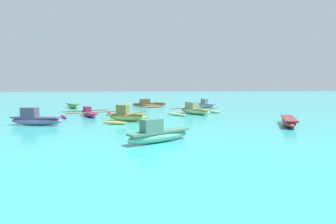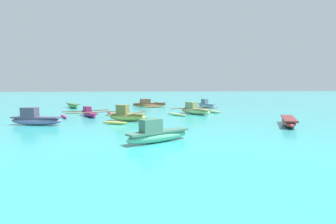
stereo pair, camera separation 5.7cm
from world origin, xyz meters
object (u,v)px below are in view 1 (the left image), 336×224
moored_boat_6 (206,105)px  moored_boat_7 (89,113)px  moored_boat_2 (73,105)px  moored_boat_3 (149,104)px  moored_boat_1 (194,110)px  moored_boat_8 (289,121)px  moored_boat_5 (158,134)px  moored_boat_4 (35,119)px  moored_boat_0 (126,116)px

moored_boat_6 → moored_boat_7: moored_boat_6 is taller
moored_boat_2 → moored_boat_3: 7.94m
moored_boat_1 → moored_boat_3: size_ratio=1.17×
moored_boat_3 → moored_boat_8: moored_boat_3 is taller
moored_boat_5 → moored_boat_6: moored_boat_5 is taller
moored_boat_4 → moored_boat_8: bearing=6.3°
moored_boat_7 → moored_boat_0: bearing=18.6°
moored_boat_6 → moored_boat_1: bearing=-45.0°
moored_boat_3 → moored_boat_4: moored_boat_4 is taller
moored_boat_5 → moored_boat_7: size_ratio=0.67×
moored_boat_0 → moored_boat_1: (5.34, 3.52, -0.03)m
moored_boat_2 → moored_boat_8: 20.71m
moored_boat_3 → moored_boat_2: bearing=174.5°
moored_boat_0 → moored_boat_7: size_ratio=0.88×
moored_boat_0 → moored_boat_8: moored_boat_0 is taller
moored_boat_2 → moored_boat_3: moored_boat_3 is taller
moored_boat_0 → moored_boat_4: 5.22m
moored_boat_4 → moored_boat_3: bearing=75.7°
moored_boat_1 → moored_boat_5: (-4.07, -10.17, 0.02)m
moored_boat_0 → moored_boat_3: (2.34, 12.03, -0.06)m
moored_boat_2 → moored_boat_3: (7.91, 0.67, 0.03)m
moored_boat_4 → moored_boat_0: bearing=26.9°
moored_boat_3 → moored_boat_8: bearing=-76.7°
moored_boat_1 → moored_boat_8: moored_boat_1 is taller
moored_boat_6 → moored_boat_8: (1.00, -12.72, -0.08)m
moored_boat_6 → moored_boat_7: size_ratio=0.62×
moored_boat_3 → moored_boat_7: size_ratio=0.94×
moored_boat_8 → moored_boat_0: bearing=98.3°
moored_boat_4 → moored_boat_8: size_ratio=0.90×
moored_boat_1 → moored_boat_5: bearing=-51.7°
moored_boat_2 → moored_boat_8: size_ratio=0.89×
moored_boat_0 → moored_boat_2: (-5.57, 11.36, -0.09)m
moored_boat_7 → moored_boat_5: bearing=-0.4°
moored_boat_4 → moored_boat_7: (2.32, 4.19, -0.13)m
moored_boat_0 → moored_boat_2: bearing=141.7°
moored_boat_3 → moored_boat_8: size_ratio=1.15×
moored_boat_1 → moored_boat_8: bearing=-1.3°
moored_boat_0 → moored_boat_8: size_ratio=1.08×
moored_boat_3 → moored_boat_6: size_ratio=1.52×
moored_boat_4 → moored_boat_5: size_ratio=1.10×
moored_boat_5 → moored_boat_1: bearing=38.8°
moored_boat_0 → moored_boat_6: size_ratio=1.43×
moored_boat_1 → moored_boat_4: 11.40m
moored_boat_6 → moored_boat_2: bearing=-118.3°
moored_boat_4 → moored_boat_7: moored_boat_4 is taller
moored_boat_4 → moored_boat_5: moored_boat_4 is taller
moored_boat_4 → moored_boat_6: 16.82m
moored_boat_3 → moored_boat_5: bearing=-103.6°
moored_boat_1 → moored_boat_4: bearing=-96.4°
moored_boat_3 → moored_boat_4: 15.04m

